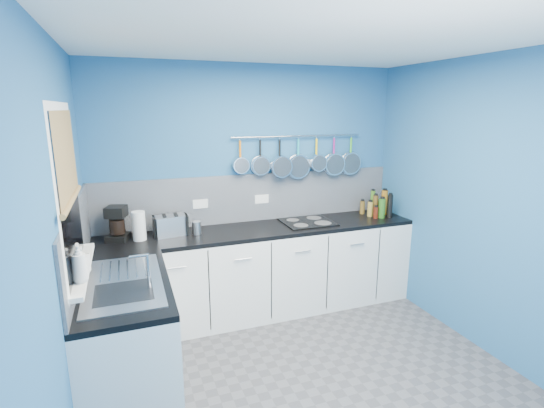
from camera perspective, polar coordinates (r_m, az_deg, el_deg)
floor at (r=3.44m, az=5.56°, el=-23.75°), size 3.20×3.00×0.02m
ceiling at (r=2.78m, az=6.82°, el=22.57°), size 3.20×3.00×0.02m
wall_back at (r=4.23m, az=-2.91°, el=2.28°), size 3.20×0.02×2.50m
wall_front at (r=1.75m, az=29.43°, el=-16.13°), size 3.20×0.02×2.50m
wall_left at (r=2.61m, az=-27.66°, el=-6.28°), size 0.02×3.00×2.50m
wall_right at (r=3.84m, az=28.26°, el=-0.46°), size 0.02×3.00×2.50m
backsplash_back at (r=4.23m, az=-2.81°, el=0.90°), size 3.20×0.02×0.50m
backsplash_left at (r=3.21m, az=-25.80°, el=-4.50°), size 0.02×1.80×0.50m
cabinet_run_back at (r=4.19m, az=-1.50°, el=-9.58°), size 3.20×0.60×0.86m
worktop_back at (r=4.03m, az=-1.54°, el=-3.68°), size 3.20×0.60×0.04m
cabinet_run_left at (r=3.20m, az=-19.55°, el=-18.09°), size 0.60×1.20×0.86m
worktop_left at (r=3.00m, az=-20.23°, el=-10.70°), size 0.60×1.20×0.04m
window_frame at (r=2.82m, az=-26.89°, el=1.49°), size 0.01×1.00×1.10m
window_glass at (r=2.82m, az=-26.79°, el=1.50°), size 0.01×0.90×1.00m
bamboo_blind at (r=2.79m, az=-27.10°, el=6.03°), size 0.01×0.90×0.55m
window_sill at (r=2.96m, az=-25.35°, el=-8.27°), size 0.10×0.98×0.03m
sink_unit at (r=2.99m, az=-20.26°, el=-10.27°), size 0.50×0.95×0.01m
mixer_tap at (r=2.78m, az=-17.11°, el=-9.06°), size 0.12×0.08×0.26m
socket_left at (r=4.10m, az=-10.11°, el=0.01°), size 0.15×0.01×0.09m
socket_right at (r=4.25m, az=-1.46°, el=0.70°), size 0.15×0.01×0.09m
pot_rail at (r=4.28m, az=3.74°, el=9.56°), size 1.45×0.02×0.02m
soap_bottle_a at (r=2.67m, az=-25.66°, el=-7.53°), size 0.10×0.10×0.24m
soap_bottle_b at (r=2.81m, az=-25.34°, el=-7.18°), size 0.09×0.09×0.17m
paper_towel at (r=3.82m, az=-18.32°, el=-2.95°), size 0.13×0.13×0.26m
coffee_maker at (r=3.87m, az=-21.08°, el=-2.63°), size 0.23×0.24×0.31m
toaster at (r=3.89m, az=-14.16°, el=-2.95°), size 0.32×0.22×0.19m
canister at (r=3.88m, az=-10.63°, el=-3.32°), size 0.11×0.11×0.12m
hob at (r=4.23m, az=5.06°, el=-2.57°), size 0.51×0.45×0.01m
pan_0 at (r=4.07m, az=-4.50°, el=6.83°), size 0.17×0.07×0.36m
pan_1 at (r=4.14m, az=-1.65°, el=6.77°), size 0.20×0.06×0.39m
pan_2 at (r=4.21m, az=1.10°, el=6.68°), size 0.23×0.11×0.42m
pan_3 at (r=4.29m, az=3.75°, el=6.58°), size 0.26×0.05×0.45m
pan_4 at (r=4.38m, az=6.32°, el=7.13°), size 0.18×0.10×0.37m
pan_5 at (r=4.48m, az=8.75°, el=6.82°), size 0.24×0.07×0.43m
pan_6 at (r=4.58m, az=11.09°, el=6.86°), size 0.25×0.05×0.44m
condiment_0 at (r=4.75m, az=14.82°, el=-0.41°), size 0.06×0.06×0.13m
condiment_1 at (r=4.69m, az=14.06°, el=0.27°), size 0.05×0.05×0.26m
condiment_2 at (r=4.66m, az=12.66°, el=-0.47°), size 0.05×0.05×0.15m
condiment_3 at (r=4.68m, az=15.60°, el=0.22°), size 0.07×0.07×0.28m
condiment_4 at (r=4.61m, az=14.41°, el=-0.20°), size 0.06×0.06×0.23m
condiment_5 at (r=4.57m, az=13.72°, el=-0.69°), size 0.06×0.06×0.16m
condiment_6 at (r=4.58m, az=16.34°, el=-0.30°), size 0.06×0.06×0.25m
condiment_7 at (r=4.53m, az=15.28°, el=-0.58°), size 0.07×0.07×0.21m
condiment_8 at (r=4.51m, az=14.48°, el=-1.19°), size 0.05×0.05×0.12m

